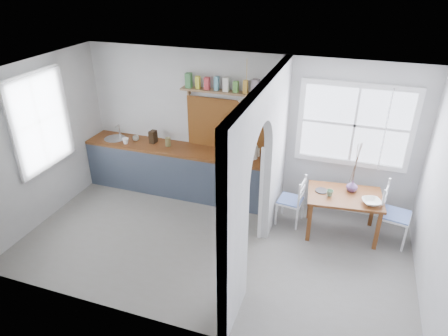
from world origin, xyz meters
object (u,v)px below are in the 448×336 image
(dining_table, at_px, (342,214))
(chair_left, at_px, (290,200))
(vase, at_px, (352,186))
(kettle, at_px, (253,151))
(chair_right, at_px, (396,215))

(dining_table, height_order, chair_left, chair_left)
(vase, bearing_deg, dining_table, -116.95)
(kettle, height_order, vase, kettle)
(dining_table, bearing_deg, kettle, 159.59)
(dining_table, xyz_separation_m, chair_right, (0.76, 0.05, 0.13))
(chair_right, height_order, kettle, kettle)
(kettle, relative_size, vase, 1.43)
(dining_table, relative_size, vase, 6.13)
(dining_table, xyz_separation_m, vase, (0.08, 0.16, 0.44))
(dining_table, height_order, chair_right, chair_right)
(chair_right, relative_size, kettle, 3.66)
(chair_left, relative_size, vase, 4.66)
(kettle, xyz_separation_m, vase, (1.65, -0.23, -0.24))
(vase, bearing_deg, chair_left, -172.16)
(chair_right, relative_size, vase, 5.25)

